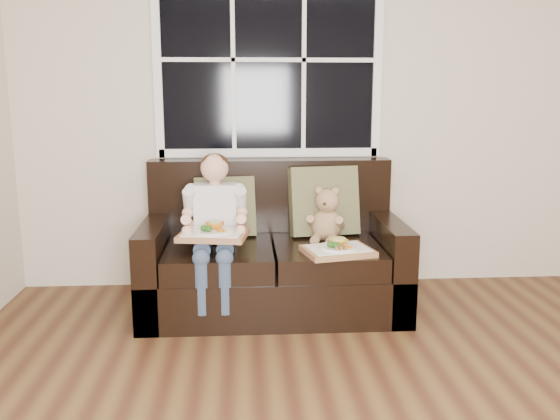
{
  "coord_description": "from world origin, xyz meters",
  "views": [
    {
      "loc": [
        -0.62,
        -1.83,
        1.44
      ],
      "look_at": [
        -0.39,
        1.85,
        0.69
      ],
      "focal_mm": 38.0,
      "sensor_mm": 36.0,
      "label": 1
    }
  ],
  "objects": [
    {
      "name": "window_back",
      "position": [
        -0.43,
        2.48,
        1.65
      ],
      "size": [
        1.62,
        0.04,
        1.37
      ],
      "color": "black",
      "rests_on": "room_walls"
    },
    {
      "name": "teddy_bear",
      "position": [
        -0.06,
        2.03,
        0.6
      ],
      "size": [
        0.26,
        0.31,
        0.38
      ],
      "rotation": [
        0.0,
        0.0,
        -0.29
      ],
      "color": "tan",
      "rests_on": "loveseat"
    },
    {
      "name": "tray_left",
      "position": [
        -0.81,
        1.74,
        0.57
      ],
      "size": [
        0.45,
        0.37,
        0.09
      ],
      "rotation": [
        0.0,
        0.0,
        -0.17
      ],
      "color": "#B0764F",
      "rests_on": "child"
    },
    {
      "name": "tray_right",
      "position": [
        -0.04,
        1.67,
        0.48
      ],
      "size": [
        0.47,
        0.39,
        0.09
      ],
      "rotation": [
        0.0,
        0.0,
        0.23
      ],
      "color": "#B0764F",
      "rests_on": "loveseat"
    },
    {
      "name": "pillow_right",
      "position": [
        -0.06,
        2.17,
        0.69
      ],
      "size": [
        0.5,
        0.28,
        0.49
      ],
      "rotation": [
        -0.21,
        0.0,
        0.14
      ],
      "color": "brown",
      "rests_on": "loveseat"
    },
    {
      "name": "room_walls",
      "position": [
        0.0,
        0.0,
        1.59
      ],
      "size": [
        4.52,
        5.02,
        2.71
      ],
      "color": "beige",
      "rests_on": "ground"
    },
    {
      "name": "loveseat",
      "position": [
        -0.43,
        2.02,
        0.31
      ],
      "size": [
        1.7,
        0.92,
        0.96
      ],
      "color": "black",
      "rests_on": "ground"
    },
    {
      "name": "child",
      "position": [
        -0.8,
        1.9,
        0.65
      ],
      "size": [
        0.4,
        0.6,
        0.91
      ],
      "color": "silver",
      "rests_on": "loveseat"
    },
    {
      "name": "pillow_left",
      "position": [
        -0.74,
        2.17,
        0.65
      ],
      "size": [
        0.43,
        0.24,
        0.42
      ],
      "rotation": [
        -0.21,
        0.0,
        0.15
      ],
      "color": "brown",
      "rests_on": "loveseat"
    }
  ]
}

